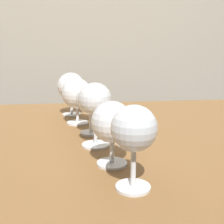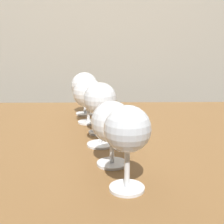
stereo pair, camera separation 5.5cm
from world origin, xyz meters
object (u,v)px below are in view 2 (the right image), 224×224
object	(u,v)px
wine_glass_empty	(128,132)
wine_glass_white	(98,100)
wine_glass_pinot	(88,94)
wine_glass_cabernet	(100,101)
wine_glass_chardonnay	(85,86)
wine_glass_amber	(112,124)

from	to	relation	value
wine_glass_empty	wine_glass_white	bearing A→B (deg)	100.05
wine_glass_white	wine_glass_pinot	size ratio (longest dim) A/B	0.96
wine_glass_empty	wine_glass_cabernet	size ratio (longest dim) A/B	0.94
wine_glass_empty	wine_glass_cabernet	bearing A→B (deg)	102.22
wine_glass_white	wine_glass_chardonnay	world-z (taller)	wine_glass_chardonnay
wine_glass_amber	wine_glass_white	world-z (taller)	wine_glass_white
wine_glass_white	wine_glass_amber	bearing A→B (deg)	-81.02
wine_glass_pinot	wine_glass_white	bearing A→B (deg)	-73.67
wine_glass_white	wine_glass_pinot	bearing A→B (deg)	106.33
wine_glass_white	wine_glass_pinot	distance (m)	0.11
wine_glass_cabernet	wine_glass_chardonnay	xyz separation A→B (m)	(-0.06, 0.32, -0.01)
wine_glass_empty	wine_glass_cabernet	distance (m)	0.22
wine_glass_cabernet	wine_glass_white	size ratio (longest dim) A/B	1.14
wine_glass_amber	wine_glass_pinot	size ratio (longest dim) A/B	0.93
wine_glass_pinot	wine_glass_chardonnay	size ratio (longest dim) A/B	0.95
wine_glass_amber	wine_glass_chardonnay	xyz separation A→B (m)	(-0.08, 0.44, 0.01)
wine_glass_amber	wine_glass_pinot	distance (m)	0.33
wine_glass_empty	wine_glass_cabernet	world-z (taller)	wine_glass_cabernet
wine_glass_empty	wine_glass_chardonnay	xyz separation A→B (m)	(-0.11, 0.54, -0.00)
wine_glass_white	wine_glass_cabernet	bearing A→B (deg)	-84.74
wine_glass_empty	wine_glass_amber	size ratio (longest dim) A/B	1.10
wine_glass_empty	wine_glass_white	distance (m)	0.32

